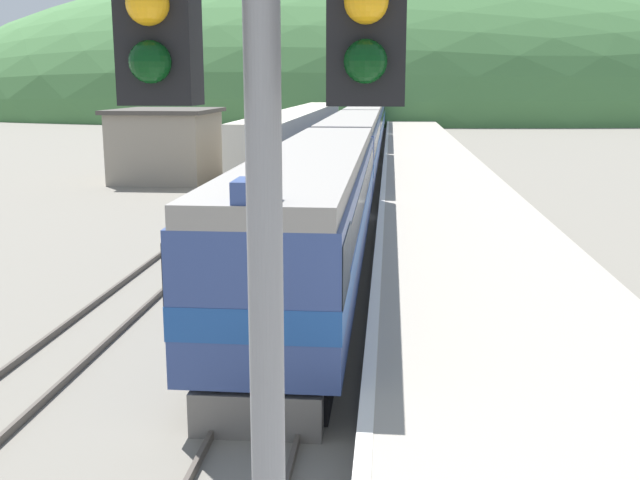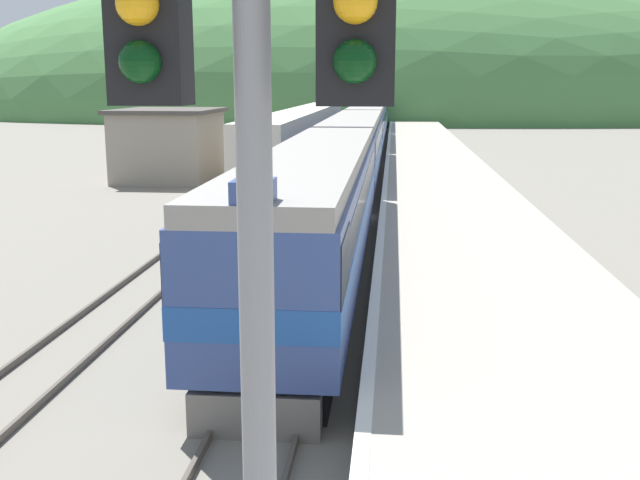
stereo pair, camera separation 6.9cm
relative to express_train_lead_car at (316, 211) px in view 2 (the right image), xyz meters
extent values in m
cube|color=#4C443D|center=(-0.72, 48.68, -2.06)|extent=(0.08, 180.00, 0.16)
cube|color=#4C443D|center=(0.72, 48.68, -2.06)|extent=(0.08, 180.00, 0.16)
cube|color=#4C443D|center=(-5.54, 48.68, -2.06)|extent=(0.08, 180.00, 0.16)
cube|color=#4C443D|center=(-4.10, 48.68, -2.06)|extent=(0.08, 180.00, 0.16)
cube|color=#9E9689|center=(4.83, 28.68, -1.70)|extent=(6.21, 140.00, 0.88)
cube|color=silver|center=(1.85, 28.68, -1.25)|extent=(0.24, 140.00, 0.01)
ellipsoid|color=#477A42|center=(0.00, 115.24, -2.14)|extent=(168.77, 75.95, 51.62)
cube|color=gray|center=(-11.24, 22.84, -0.13)|extent=(5.31, 6.62, 4.01)
cube|color=#47423D|center=(-11.24, 22.84, 1.99)|extent=(5.81, 7.12, 0.24)
cube|color=black|center=(0.00, 0.23, -1.71)|extent=(2.33, 19.42, 0.85)
cube|color=#334784|center=(0.00, 0.23, 0.04)|extent=(2.85, 20.66, 2.66)
cube|color=#1E4C99|center=(0.00, 0.23, -0.17)|extent=(2.88, 20.68, 0.58)
cube|color=black|center=(0.00, 0.23, 0.62)|extent=(2.87, 19.42, 0.80)
cube|color=gray|center=(0.00, 0.23, 1.57)|extent=(2.67, 20.66, 0.40)
cube|color=black|center=(0.00, -8.97, 0.62)|extent=(2.89, 2.20, 1.06)
cube|color=#334784|center=(0.00, -9.65, 1.95)|extent=(0.64, 0.80, 0.36)
cube|color=slate|center=(0.00, -9.90, -1.76)|extent=(2.22, 0.40, 0.77)
cube|color=black|center=(0.00, 21.68, -1.71)|extent=(2.33, 19.20, 0.85)
cube|color=#334784|center=(0.00, 21.68, 0.04)|extent=(2.85, 20.43, 2.66)
cube|color=#1E4C99|center=(0.00, 21.68, -0.17)|extent=(2.88, 20.45, 0.58)
cube|color=black|center=(0.00, 21.68, 0.62)|extent=(2.87, 19.20, 0.80)
cube|color=gray|center=(0.00, 21.68, 1.57)|extent=(2.67, 20.43, 0.40)
cube|color=black|center=(0.00, 43.00, -1.71)|extent=(2.33, 19.20, 0.85)
cube|color=#334784|center=(0.00, 43.00, 0.04)|extent=(2.85, 20.43, 2.66)
cube|color=#1E4C99|center=(0.00, 43.00, -0.17)|extent=(2.88, 20.45, 0.58)
cube|color=black|center=(0.00, 43.00, 0.62)|extent=(2.87, 19.20, 0.80)
cube|color=gray|center=(0.00, 43.00, 1.57)|extent=(2.67, 20.43, 0.40)
cube|color=black|center=(0.00, 64.33, -1.71)|extent=(2.33, 19.20, 0.85)
cube|color=#334784|center=(0.00, 64.33, 0.04)|extent=(2.85, 20.43, 2.66)
cube|color=#1E4C99|center=(0.00, 64.33, -0.17)|extent=(2.88, 20.45, 0.58)
cube|color=black|center=(0.00, 64.33, 0.62)|extent=(2.87, 19.20, 0.80)
cube|color=gray|center=(0.00, 64.33, 1.57)|extent=(2.67, 20.43, 0.40)
cube|color=black|center=(0.00, 85.66, -1.71)|extent=(2.33, 19.20, 0.85)
cube|color=#334784|center=(0.00, 85.66, 0.04)|extent=(2.85, 20.43, 2.66)
cube|color=#1E4C99|center=(0.00, 85.66, -0.17)|extent=(2.88, 20.45, 0.58)
cube|color=black|center=(0.00, 85.66, 0.62)|extent=(2.87, 19.20, 0.80)
cube|color=gray|center=(0.00, 85.66, 1.57)|extent=(2.67, 20.43, 0.40)
cube|color=black|center=(-4.82, 37.33, -1.74)|extent=(2.46, 41.39, 0.80)
cube|color=beige|center=(-4.82, 37.33, 0.13)|extent=(2.90, 43.11, 2.94)
cylinder|color=gray|center=(1.45, -17.27, 1.69)|extent=(0.20, 0.20, 7.66)
cube|color=black|center=(0.90, -17.27, 4.02)|extent=(0.40, 0.28, 1.02)
sphere|color=orange|center=(0.90, -17.45, 4.02)|extent=(0.22, 0.22, 0.22)
sphere|color=black|center=(0.90, -17.45, 3.73)|extent=(0.22, 0.22, 0.22)
cube|color=black|center=(2.00, -17.27, 4.02)|extent=(0.40, 0.28, 1.02)
sphere|color=orange|center=(2.00, -17.45, 4.02)|extent=(0.22, 0.22, 0.22)
sphere|color=black|center=(2.00, -17.45, 3.73)|extent=(0.22, 0.22, 0.22)
camera|label=1|loc=(2.12, -21.27, 3.63)|focal=42.00mm
camera|label=2|loc=(2.19, -21.27, 3.63)|focal=42.00mm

